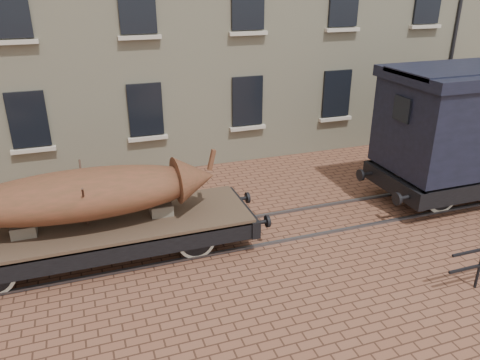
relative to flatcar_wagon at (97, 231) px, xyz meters
name	(u,v)px	position (x,y,z in m)	size (l,w,h in m)	color
ground	(276,228)	(4.49, 0.00, -0.75)	(90.00, 90.00, 0.00)	brown
rail_track	(276,227)	(4.49, 0.00, -0.72)	(30.00, 1.52, 0.06)	#59595E
flatcar_wagon	(97,231)	(0.00, 0.00, 0.00)	(7.96, 2.16, 1.20)	#453526
iron_boat	(84,194)	(-0.17, 0.00, 0.97)	(6.10, 1.78, 1.48)	brown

